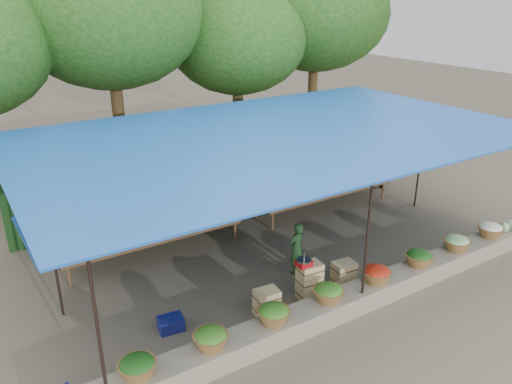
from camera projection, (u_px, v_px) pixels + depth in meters
ground at (274, 249)px, 11.74m from camera, size 60.00×60.00×0.00m
stone_curb at (356, 298)px, 9.51m from camera, size 10.60×0.55×0.40m
stall_canopy at (275, 139)px, 10.79m from camera, size 10.80×6.60×2.82m
produce_baskets at (353, 283)px, 9.32m from camera, size 8.98×0.58×0.34m
netting_backdrop at (211, 163)px, 13.74m from camera, size 10.60×0.06×2.50m
tree_row at (177, 25)px, 15.00m from camera, size 16.51×5.50×7.12m
fruit_table_left at (151, 229)px, 11.34m from camera, size 4.21×0.95×0.93m
fruit_table_right at (322, 187)px, 13.82m from camera, size 4.21×0.95×0.93m
crate_counter at (308, 284)px, 9.75m from camera, size 2.38×0.38×0.77m
weighing_scale at (304, 262)px, 9.49m from camera, size 0.29×0.29×0.31m
vendor_seated at (297, 248)px, 10.56m from camera, size 0.47×0.35×1.16m
customer_left at (57, 220)px, 11.16m from camera, size 0.92×0.75×1.76m
customer_mid at (298, 179)px, 13.92m from camera, size 1.13×1.04×1.53m
customer_right at (379, 161)px, 15.20m from camera, size 1.04×0.82×1.65m
blue_crate_back at (171, 324)px, 8.89m from camera, size 0.47×0.37×0.26m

